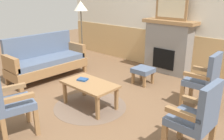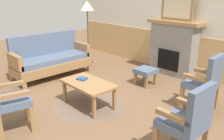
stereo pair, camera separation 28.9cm
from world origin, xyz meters
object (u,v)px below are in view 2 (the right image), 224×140
object	(u,v)px
floor_lamp_by_couch	(87,10)
armchair_front_left	(5,96)
coffee_table	(88,85)
footstool	(146,72)
couch	(51,60)
fireplace	(173,47)
framed_picture	(177,8)
armchair_by_window_left	(206,81)
book_on_table	(82,79)
armchair_near_fireplace	(188,119)

from	to	relation	value
floor_lamp_by_couch	armchair_front_left	bearing A→B (deg)	-56.76
coffee_table	armchair_front_left	size ratio (longest dim) A/B	0.98
footstool	couch	bearing A→B (deg)	-147.79
fireplace	framed_picture	distance (m)	0.91
framed_picture	coffee_table	world-z (taller)	framed_picture
footstool	armchair_by_window_left	size ratio (longest dim) A/B	0.41
framed_picture	coffee_table	distance (m)	2.79
fireplace	footstool	size ratio (longest dim) A/B	3.25
book_on_table	coffee_table	bearing A→B (deg)	-1.44
coffee_table	footstool	xyz separation A→B (m)	(0.05, 1.50, -0.10)
framed_picture	book_on_table	distance (m)	2.76
floor_lamp_by_couch	fireplace	bearing A→B (deg)	22.72
footstool	floor_lamp_by_couch	world-z (taller)	floor_lamp_by_couch
couch	coffee_table	xyz separation A→B (m)	(1.83, -0.31, -0.01)
book_on_table	footstool	xyz separation A→B (m)	(0.24, 1.49, -0.17)
couch	coffee_table	size ratio (longest dim) A/B	1.88
fireplace	armchair_front_left	xyz separation A→B (m)	(-0.21, -3.84, -0.11)
armchair_by_window_left	footstool	bearing A→B (deg)	172.03
couch	footstool	size ratio (longest dim) A/B	4.50
armchair_near_fireplace	coffee_table	bearing A→B (deg)	179.70
footstool	armchair_by_window_left	xyz separation A→B (m)	(1.40, -0.20, 0.25)
fireplace	couch	world-z (taller)	fireplace
armchair_front_left	framed_picture	bearing A→B (deg)	86.91
book_on_table	armchair_front_left	distance (m)	1.32
fireplace	coffee_table	xyz separation A→B (m)	(-0.03, -2.53, -0.27)
couch	framed_picture	bearing A→B (deg)	49.98
couch	armchair_by_window_left	size ratio (longest dim) A/B	1.84
couch	armchair_front_left	world-z (taller)	same
armchair_near_fireplace	couch	bearing A→B (deg)	175.03
book_on_table	footstool	world-z (taller)	book_on_table
framed_picture	armchair_near_fireplace	world-z (taller)	framed_picture
fireplace	footstool	bearing A→B (deg)	-88.99
armchair_near_fireplace	armchair_by_window_left	size ratio (longest dim) A/B	1.00
fireplace	couch	distance (m)	2.90
book_on_table	armchair_front_left	world-z (taller)	armchair_front_left
framed_picture	coffee_table	size ratio (longest dim) A/B	0.83
armchair_front_left	floor_lamp_by_couch	xyz separation A→B (m)	(-1.93, 2.94, 0.91)
fireplace	armchair_near_fireplace	world-z (taller)	fireplace
armchair_near_fireplace	armchair_by_window_left	xyz separation A→B (m)	(-0.44, 1.31, 0.00)
couch	armchair_near_fireplace	distance (m)	3.73
coffee_table	floor_lamp_by_couch	distance (m)	2.87
couch	coffee_table	bearing A→B (deg)	-9.72
couch	coffee_table	world-z (taller)	couch
book_on_table	floor_lamp_by_couch	distance (m)	2.71
fireplace	armchair_front_left	world-z (taller)	fireplace
fireplace	footstool	distance (m)	1.09
couch	armchair_front_left	distance (m)	2.32
fireplace	framed_picture	size ratio (longest dim) A/B	1.62
framed_picture	floor_lamp_by_couch	world-z (taller)	framed_picture
armchair_near_fireplace	armchair_front_left	xyz separation A→B (m)	(-2.06, -1.30, 0.00)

